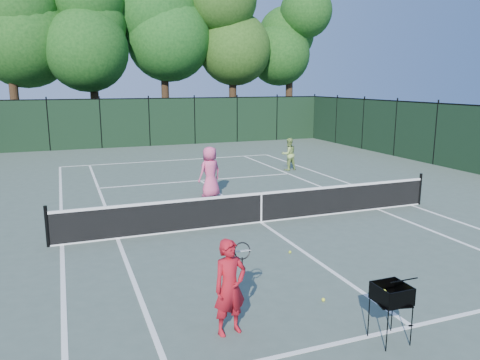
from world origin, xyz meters
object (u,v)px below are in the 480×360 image
object	(u,v)px
ball_hopper	(392,294)
loose_ball_midcourt	(290,252)
coach	(230,287)
player_green	(289,154)
player_pink	(210,172)
loose_ball_near_cart	(323,300)

from	to	relation	value
ball_hopper	loose_ball_midcourt	distance (m)	4.13
coach	player_green	bearing A→B (deg)	49.00
player_pink	loose_ball_midcourt	world-z (taller)	player_pink
coach	player_pink	distance (m)	9.35
loose_ball_near_cart	coach	bearing A→B (deg)	-168.26
loose_ball_near_cart	loose_ball_midcourt	distance (m)	2.55
player_green	ball_hopper	xyz separation A→B (m)	(-5.18, -13.85, 0.05)
player_pink	ball_hopper	bearing A→B (deg)	68.80
coach	ball_hopper	world-z (taller)	coach
coach	loose_ball_near_cart	bearing A→B (deg)	1.15
ball_hopper	loose_ball_midcourt	bearing A→B (deg)	99.40
player_pink	player_green	bearing A→B (deg)	-163.56
loose_ball_midcourt	player_pink	bearing A→B (deg)	90.89
coach	loose_ball_near_cart	size ratio (longest dim) A/B	23.56
player_pink	ball_hopper	xyz separation A→B (m)	(-0.21, -10.17, -0.11)
player_green	loose_ball_midcourt	xyz separation A→B (m)	(-4.88, -9.80, -0.72)
player_green	coach	bearing A→B (deg)	54.32
player_green	loose_ball_midcourt	bearing A→B (deg)	58.24
player_green	player_pink	bearing A→B (deg)	31.21
ball_hopper	loose_ball_midcourt	size ratio (longest dim) A/B	14.07
loose_ball_near_cart	loose_ball_midcourt	size ratio (longest dim) A/B	1.00
coach	player_green	distance (m)	14.73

